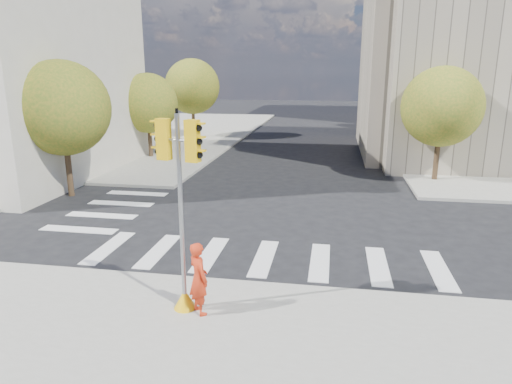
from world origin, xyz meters
TOP-DOWN VIEW (x-y plane):
  - ground at (0.00, 0.00)m, footprint 160.00×160.00m
  - sidewalk_far_left at (-20.00, 26.00)m, footprint 28.00×40.00m
  - tree_lw_near at (-10.50, 4.00)m, footprint 4.40×4.40m
  - tree_lw_mid at (-10.50, 14.00)m, footprint 4.00×4.00m
  - tree_lw_far at (-10.50, 24.00)m, footprint 4.80×4.80m
  - tree_re_near at (7.50, 10.00)m, footprint 4.20×4.20m
  - tree_re_mid at (7.50, 22.00)m, footprint 4.60×4.60m
  - tree_re_far at (7.50, 34.00)m, footprint 4.00×4.00m
  - lamp_near at (8.00, 14.00)m, footprint 0.35×0.18m
  - lamp_far at (8.00, 28.00)m, footprint 0.35×0.18m
  - traffic_signal at (-1.51, -5.77)m, footprint 1.08×0.56m
  - photographer at (-1.09, -5.91)m, footprint 0.77×0.78m

SIDE VIEW (x-z plane):
  - ground at x=0.00m, z-range 0.00..0.00m
  - sidewalk_far_left at x=-20.00m, z-range 0.00..0.15m
  - photographer at x=-1.09m, z-range 0.15..1.97m
  - traffic_signal at x=-1.51m, z-range -0.21..4.72m
  - tree_lw_mid at x=-10.50m, z-range 0.88..6.65m
  - tree_re_far at x=7.50m, z-range 0.93..6.80m
  - tree_re_near at x=7.50m, z-range 0.97..7.13m
  - tree_lw_near at x=-10.50m, z-range 1.00..7.41m
  - tree_re_mid at x=7.50m, z-range 1.02..7.68m
  - tree_lw_far at x=-10.50m, z-range 1.07..8.01m
  - lamp_near at x=8.00m, z-range 0.52..8.63m
  - lamp_far at x=8.00m, z-range 0.52..8.63m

